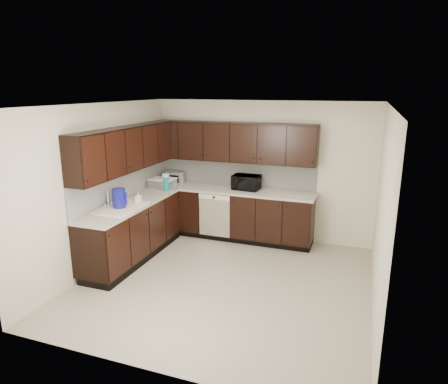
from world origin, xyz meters
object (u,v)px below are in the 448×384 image
(toaster_oven, at_px, (175,177))
(storage_bin, at_px, (163,183))
(microwave, at_px, (246,182))
(blue_pitcher, at_px, (119,199))
(sink, at_px, (121,212))

(toaster_oven, xyz_separation_m, storage_bin, (-0.04, -0.43, -0.02))
(microwave, relative_size, storage_bin, 1.11)
(toaster_oven, height_order, blue_pitcher, blue_pitcher)
(storage_bin, bearing_deg, sink, -89.85)
(microwave, relative_size, blue_pitcher, 1.55)
(microwave, height_order, storage_bin, microwave)
(toaster_oven, bearing_deg, storage_bin, -107.73)
(sink, distance_m, storage_bin, 1.37)
(sink, relative_size, microwave, 1.73)
(toaster_oven, bearing_deg, microwave, -14.19)
(storage_bin, bearing_deg, microwave, 14.90)
(microwave, bearing_deg, sink, -126.81)
(microwave, height_order, toaster_oven, microwave)
(toaster_oven, distance_m, blue_pitcher, 1.80)
(blue_pitcher, bearing_deg, sink, 59.86)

